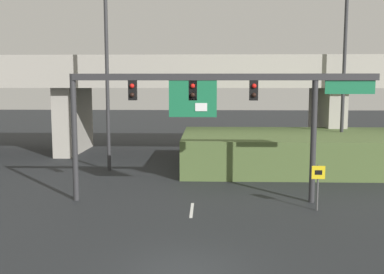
{
  "coord_description": "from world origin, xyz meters",
  "views": [
    {
      "loc": [
        0.69,
        -13.3,
        5.85
      ],
      "look_at": [
        0.0,
        7.03,
        3.34
      ],
      "focal_mm": 42.0,
      "sensor_mm": 36.0,
      "label": 1
    }
  ],
  "objects_px": {
    "speed_limit_sign": "(318,181)",
    "highway_light_pole_near": "(107,67)",
    "signal_gantry": "(212,100)",
    "highway_light_pole_far": "(344,69)",
    "parked_sedan_near_right": "(365,168)"
  },
  "relations": [
    {
      "from": "highway_light_pole_near",
      "to": "highway_light_pole_far",
      "type": "relative_size",
      "value": 1.01
    },
    {
      "from": "highway_light_pole_far",
      "to": "parked_sedan_near_right",
      "type": "bearing_deg",
      "value": -86.14
    },
    {
      "from": "speed_limit_sign",
      "to": "highway_light_pole_near",
      "type": "relative_size",
      "value": 0.17
    },
    {
      "from": "speed_limit_sign",
      "to": "parked_sedan_near_right",
      "type": "distance_m",
      "value": 8.58
    },
    {
      "from": "signal_gantry",
      "to": "speed_limit_sign",
      "type": "distance_m",
      "value": 6.19
    },
    {
      "from": "highway_light_pole_near",
      "to": "highway_light_pole_far",
      "type": "distance_m",
      "value": 16.06
    },
    {
      "from": "signal_gantry",
      "to": "speed_limit_sign",
      "type": "height_order",
      "value": "signal_gantry"
    },
    {
      "from": "highway_light_pole_near",
      "to": "parked_sedan_near_right",
      "type": "xyz_separation_m",
      "value": [
        16.16,
        -1.81,
        -6.15
      ]
    },
    {
      "from": "speed_limit_sign",
      "to": "parked_sedan_near_right",
      "type": "height_order",
      "value": "speed_limit_sign"
    },
    {
      "from": "speed_limit_sign",
      "to": "highway_light_pole_near",
      "type": "bearing_deg",
      "value": 142.04
    },
    {
      "from": "signal_gantry",
      "to": "parked_sedan_near_right",
      "type": "height_order",
      "value": "signal_gantry"
    },
    {
      "from": "signal_gantry",
      "to": "speed_limit_sign",
      "type": "xyz_separation_m",
      "value": [
        4.82,
        -1.45,
        -3.6
      ]
    },
    {
      "from": "speed_limit_sign",
      "to": "highway_light_pole_far",
      "type": "relative_size",
      "value": 0.17
    },
    {
      "from": "parked_sedan_near_right",
      "to": "speed_limit_sign",
      "type": "bearing_deg",
      "value": -111.76
    },
    {
      "from": "signal_gantry",
      "to": "highway_light_pole_near",
      "type": "distance_m",
      "value": 10.24
    }
  ]
}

